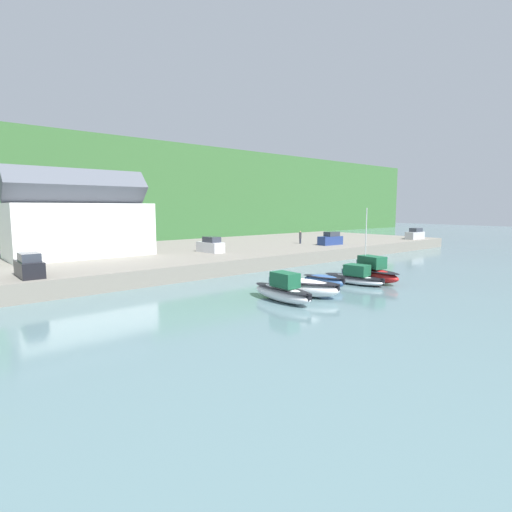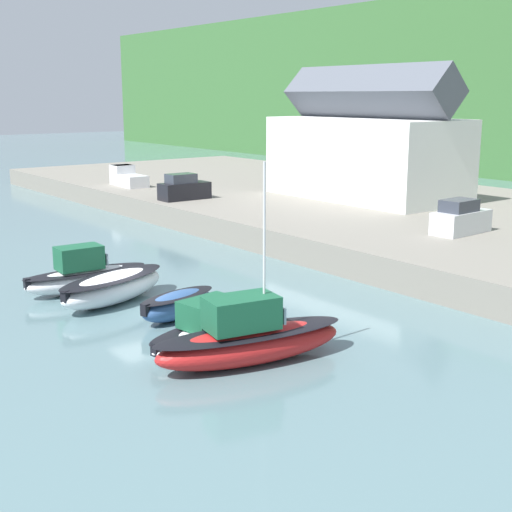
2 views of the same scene
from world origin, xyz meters
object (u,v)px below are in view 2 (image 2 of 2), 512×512
Objects in this scene: parked_car_2 at (184,188)px; parked_car_1 at (461,219)px; moored_boat_0 at (85,275)px; moored_boat_4 at (249,338)px; moored_boat_3 at (214,329)px; pickup_truck_0 at (127,177)px; moored_boat_1 at (113,287)px; moored_boat_2 at (178,304)px.

parked_car_1 is at bearing 15.07° from parked_car_2.
moored_boat_0 is 13.63m from moored_boat_4.
moored_boat_0 is 11.13m from moored_boat_3.
moored_boat_0 is 1.42× the size of pickup_truck_0.
moored_boat_0 is 0.96× the size of moored_boat_1.
parked_car_1 is at bearing 91.74° from moored_boat_3.
moored_boat_3 is at bearing -28.74° from parked_car_2.
parked_car_1 is 1.02× the size of parked_car_2.
parked_car_2 reaches higher than moored_boat_3.
moored_boat_2 is at bearing 162.36° from moored_boat_3.
moored_boat_2 is at bearing -3.37° from moored_boat_1.
moored_boat_0 is at bearing -119.07° from pickup_truck_0.
moored_boat_3 is 1.65× the size of parked_car_2.
moored_boat_0 is 1.47× the size of moored_boat_2.
moored_boat_0 is 0.83× the size of moored_boat_4.
moored_boat_3 reaches higher than moored_boat_1.
moored_boat_3 is 2.53m from moored_boat_4.
pickup_truck_0 is at bearing -174.54° from parked_car_1.
moored_boat_0 is at bearing 164.78° from moored_boat_1.
parked_car_1 is at bearing 73.80° from moored_boat_0.
pickup_truck_0 is (-11.32, 0.62, -0.10)m from parked_car_2.
moored_boat_2 is at bearing -94.52° from parked_car_1.
moored_boat_3 is 21.50m from parked_car_1.
moored_boat_0 is 23.17m from parked_car_1.
parked_car_1 is at bearing 116.48° from moored_boat_4.
parked_car_1 is at bearing 58.21° from moored_boat_1.
parked_car_2 reaches higher than moored_boat_2.
parked_car_2 is (-15.71, 15.96, 1.76)m from moored_boat_0.
moored_boat_0 reaches higher than moored_boat_2.
moored_boat_4 is (6.58, -0.77, 0.32)m from moored_boat_2.
moored_boat_0 is 22.46m from parked_car_2.
parked_car_1 is (7.50, 21.85, 1.76)m from moored_boat_0.
moored_boat_1 is 1.69× the size of parked_car_2.
pickup_truck_0 reaches higher than moored_boat_1.
moored_boat_4 is 1.93× the size of parked_car_1.
parked_car_2 is at bearing 133.54° from moored_boat_2.
parked_car_2 is at bearing 142.47° from moored_boat_3.
moored_boat_3 is 0.85× the size of moored_boat_4.
moored_boat_2 is (4.21, 1.22, -0.12)m from moored_boat_1.
parked_car_2 reaches higher than moored_boat_0.
moored_boat_1 is 1.48× the size of pickup_truck_0.
moored_boat_4 is at bearing -108.93° from pickup_truck_0.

